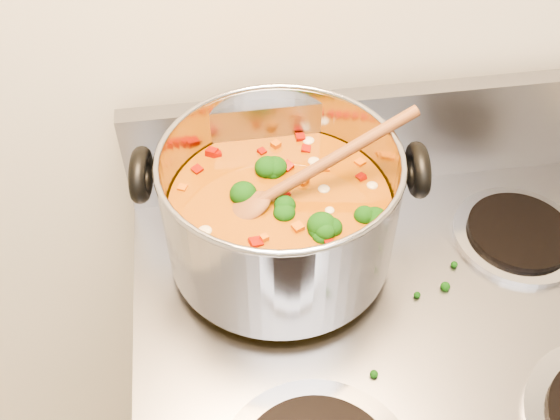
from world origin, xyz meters
name	(u,v)px	position (x,y,z in m)	size (l,w,h in m)	color
stockpot	(280,210)	(-0.16, 1.32, 1.01)	(0.36, 0.30, 0.18)	#A3A3AB
wooden_spoon	(290,184)	(-0.15, 1.33, 1.05)	(0.26, 0.09, 0.12)	brown
cooktop_crumbs	(308,206)	(-0.11, 1.41, 0.92)	(0.34, 0.19, 0.01)	black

